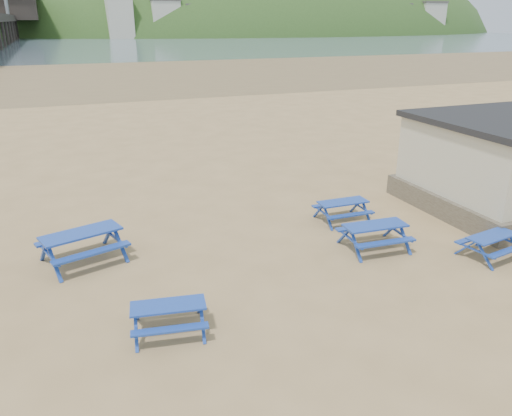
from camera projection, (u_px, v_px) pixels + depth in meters
name	position (u px, v px, depth m)	size (l,w,h in m)	color
ground	(256.00, 263.00, 13.50)	(400.00, 400.00, 0.00)	tan
wet_sand	(93.00, 73.00, 61.37)	(400.00, 400.00, 0.00)	olive
sea	(64.00, 40.00, 161.46)	(400.00, 400.00, 0.00)	#4C5F6D
picnic_table_blue_a	(83.00, 247.00, 13.47)	(2.46, 2.19, 0.87)	#19359C
picnic_table_blue_c	(342.00, 211.00, 16.25)	(1.64, 1.33, 0.68)	#19359C
picnic_table_blue_d	(169.00, 318.00, 10.45)	(1.73, 1.49, 0.65)	#19359C
picnic_table_blue_e	(491.00, 246.00, 13.79)	(1.72, 1.47, 0.64)	#19359C
picnic_table_blue_f	(374.00, 237.00, 14.25)	(1.88, 1.56, 0.75)	#19359C
pier	(2.00, 22.00, 160.54)	(24.00, 220.00, 39.29)	black
headland_town	(256.00, 54.00, 247.70)	(264.00, 144.00, 108.00)	#2D4C1E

